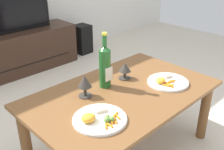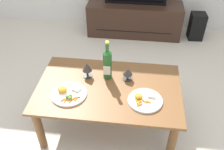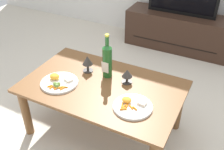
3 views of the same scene
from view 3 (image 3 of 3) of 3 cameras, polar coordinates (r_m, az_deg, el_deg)
name	(u,v)px [view 3 (image 3 of 3)]	position (r m, az deg, el deg)	size (l,w,h in m)	color
ground_plane	(103,129)	(2.40, -1.85, -11.58)	(6.40, 6.40, 0.00)	beige
dining_table	(103,93)	(2.13, -2.04, -3.94)	(1.24, 0.77, 0.49)	brown
tv_stand	(178,31)	(3.64, 14.01, 9.08)	(1.35, 0.41, 0.48)	#382319
wine_bottle	(107,60)	(2.11, -1.03, 3.30)	(0.08, 0.08, 0.37)	#1E5923
goblet_left	(87,61)	(2.21, -5.30, 2.99)	(0.09, 0.09, 0.15)	#38332D
goblet_right	(127,74)	(2.08, 3.28, 0.20)	(0.09, 0.09, 0.12)	#38332D
dinner_plate_left	(59,82)	(2.14, -11.34, -1.45)	(0.30, 0.30, 0.06)	white
dinner_plate_right	(132,106)	(1.88, 4.39, -6.59)	(0.28, 0.28, 0.05)	white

